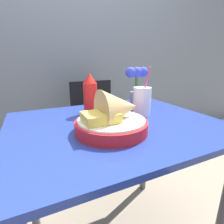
% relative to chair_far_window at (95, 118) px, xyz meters
% --- Properties ---
extents(wall_window, '(7.00, 0.06, 2.60)m').
position_rel_chair_far_window_xyz_m(wall_window, '(-0.18, 0.43, 0.79)').
color(wall_window, slate).
rests_on(wall_window, ground_plane).
extents(dining_table, '(0.95, 0.76, 0.75)m').
position_rel_chair_far_window_xyz_m(dining_table, '(-0.18, -0.80, 0.12)').
color(dining_table, '#233893').
rests_on(dining_table, ground_plane).
extents(chair_far_window, '(0.40, 0.40, 0.84)m').
position_rel_chair_far_window_xyz_m(chair_far_window, '(0.00, 0.00, 0.00)').
color(chair_far_window, black).
rests_on(chair_far_window, ground_plane).
extents(food_basket, '(0.29, 0.29, 0.17)m').
position_rel_chair_far_window_xyz_m(food_basket, '(-0.24, -0.89, 0.30)').
color(food_basket, red).
rests_on(food_basket, dining_table).
extents(ketchup_bottle, '(0.07, 0.07, 0.21)m').
position_rel_chair_far_window_xyz_m(ketchup_bottle, '(-0.24, -0.62, 0.35)').
color(ketchup_bottle, red).
rests_on(ketchup_bottle, dining_table).
extents(drink_cup, '(0.09, 0.09, 0.25)m').
position_rel_chair_far_window_xyz_m(drink_cup, '(-0.01, -0.76, 0.31)').
color(drink_cup, silver).
rests_on(drink_cup, dining_table).
extents(flower_vase, '(0.13, 0.07, 0.24)m').
position_rel_chair_far_window_xyz_m(flower_vase, '(0.01, -0.67, 0.38)').
color(flower_vase, gray).
rests_on(flower_vase, dining_table).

